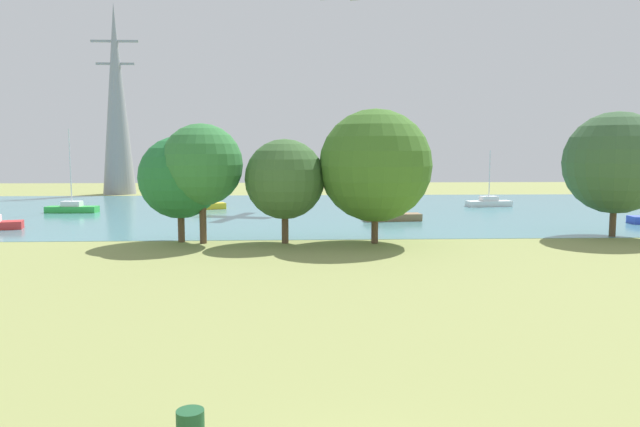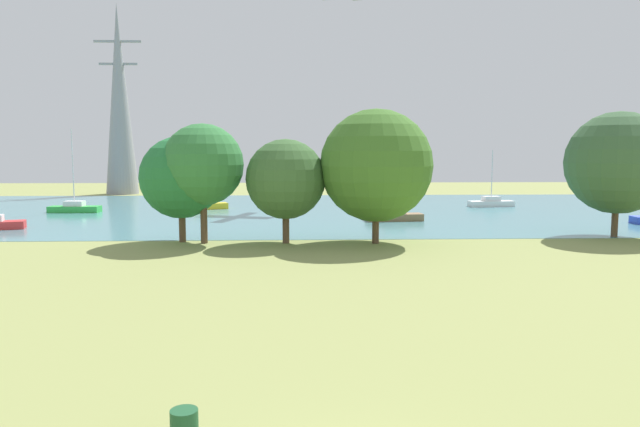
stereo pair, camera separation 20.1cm
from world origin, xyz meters
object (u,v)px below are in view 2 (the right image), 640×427
Objects in this scene: sailboat_white at (491,202)px; sailboat_yellow at (204,205)px; tree_west_far at (181,178)px; electricity_pylon at (120,99)px; sailboat_brown at (394,216)px; tree_east_near at (618,163)px; tree_mid_shore at (376,166)px; tree_east_far at (203,165)px; sailboat_green at (75,208)px; tree_west_near at (286,179)px.

sailboat_white is 0.94× the size of sailboat_yellow.
tree_west_far is 48.24m from electricity_pylon.
tree_east_near reaches higher than sailboat_brown.
tree_east_near is at bearing -35.88° from sailboat_brown.
tree_mid_shore reaches higher than tree_west_far.
electricity_pylon is at bearing 112.15° from tree_east_far.
sailboat_yellow is 0.93× the size of tree_west_far.
sailboat_yellow is 38.01m from tree_east_near.
sailboat_white is 0.92× the size of sailboat_brown.
sailboat_green is 47.36m from tree_east_near.
tree_west_near is at bearing -43.66° from sailboat_green.
tree_east_far reaches higher than tree_west_near.
tree_mid_shore is (11.06, -0.42, -0.05)m from tree_east_far.
tree_mid_shore is (-15.70, -24.54, 4.55)m from sailboat_white.
tree_east_near is at bearing 7.19° from tree_mid_shore.
electricity_pylon is (-2.74, 25.24, 12.50)m from sailboat_green.
tree_west_near is (8.84, -22.56, 3.67)m from sailboat_yellow.
tree_mid_shore is (12.57, -1.04, 0.79)m from tree_west_far.
sailboat_green is at bearing 142.87° from tree_mid_shore.
electricity_pylon reaches higher than tree_east_near.
sailboat_brown is 1.02× the size of sailboat_yellow.
tree_west_near is at bearing -131.51° from sailboat_white.
sailboat_white is 0.74× the size of sailboat_green.
sailboat_brown is 17.55m from tree_east_near.
tree_mid_shore is 54.66m from electricity_pylon.
tree_east_near is (27.97, 1.71, 0.07)m from tree_east_far.
tree_east_far is at bearing 177.82° from tree_mid_shore.
tree_east_far is at bearing -137.97° from sailboat_white.
sailboat_green is 1.26× the size of sailboat_yellow.
tree_east_far is at bearing -140.81° from sailboat_brown.
tree_east_near is (43.55, -18.03, 4.65)m from sailboat_green.
sailboat_brown is at bearing -45.68° from electricity_pylon.
tree_mid_shore is at bearing -104.90° from sailboat_brown.
electricity_pylon is (-45.07, 20.86, 12.53)m from sailboat_white.
tree_mid_shore is at bearing -172.81° from tree_east_near.
sailboat_white is 29.49m from tree_mid_shore.
electricity_pylon is at bearing 123.16° from sailboat_yellow.
sailboat_white is 32.62m from tree_west_near.
sailboat_green is 29.05m from tree_west_near.
sailboat_white is 17.67m from sailboat_brown.
sailboat_brown is 18.97m from tree_east_far.
sailboat_white is at bearing 48.49° from tree_west_near.
electricity_pylon is at bearing 134.32° from sailboat_brown.
sailboat_white is 0.23× the size of electricity_pylon.
sailboat_green reaches higher than sailboat_yellow.
electricity_pylon is (-16.80, 44.37, 8.76)m from tree_west_far.
tree_west_far is (-28.27, -23.50, 3.77)m from sailboat_white.
sailboat_brown is 15.26m from tree_west_near.
tree_east_far reaches higher than tree_west_far.
sailboat_green is 28.30m from electricity_pylon.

